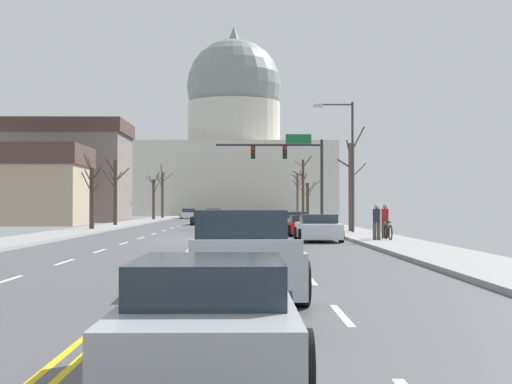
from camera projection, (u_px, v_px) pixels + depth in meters
name	position (u px, v px, depth m)	size (l,w,h in m)	color
ground	(206.00, 239.00, 35.18)	(20.00, 180.00, 0.20)	#4F4F54
signal_gantry	(292.00, 161.00, 52.10)	(7.91, 0.41, 6.80)	#28282D
street_lamp_right	(347.00, 155.00, 41.10)	(2.35, 0.24, 7.57)	#333338
capitol_building	(234.00, 144.00, 119.28)	(33.16, 18.74, 32.04)	beige
sedan_near_00	(292.00, 222.00, 47.10)	(2.12, 4.26, 1.27)	#9EA3A8
sedan_near_01	(305.00, 226.00, 40.13)	(2.16, 4.53, 1.14)	#B71414
sedan_near_02	(318.00, 228.00, 33.82)	(2.09, 4.63, 1.28)	silver
sedan_near_03	(246.00, 235.00, 26.94)	(2.10, 4.54, 1.21)	#1E7247
sedan_near_04	(246.00, 244.00, 20.81)	(2.15, 4.66, 1.23)	#1E7247
pickup_truck_near_05	(241.00, 256.00, 13.85)	(2.36, 5.65, 1.63)	#ADB2B7
sedan_near_06	(210.00, 315.00, 7.57)	(1.95, 4.44, 1.18)	#9EA3A8
sedan_oncoming_00	(204.00, 218.00, 61.82)	(2.11, 4.65, 1.19)	black
sedan_oncoming_01	(208.00, 216.00, 71.69)	(2.14, 4.59, 1.21)	#1E7247
sedan_oncoming_02	(213.00, 215.00, 80.02)	(2.04, 4.26, 1.30)	silver
sedan_oncoming_03	(189.00, 214.00, 88.62)	(2.14, 4.53, 1.27)	silver
flank_building_00	(60.00, 171.00, 71.64)	(13.63, 9.17, 10.14)	slate
flank_building_01	(32.00, 185.00, 60.20)	(9.09, 8.01, 6.77)	tan
bare_tree_00	(297.00, 194.00, 83.85)	(1.90, 2.35, 5.31)	brown
bare_tree_01	(115.00, 190.00, 56.38)	(2.07, 2.05, 5.31)	#423328
bare_tree_02	(303.00, 187.00, 72.84)	(2.00, 2.07, 6.68)	#423328
bare_tree_03	(162.00, 193.00, 87.10)	(2.13, 2.93, 6.69)	#4C3D2D
bare_tree_04	(308.00, 200.00, 79.84)	(2.45, 1.83, 4.37)	#423328
bare_tree_05	(92.00, 195.00, 47.07)	(1.56, 2.10, 5.10)	#423328
bare_tree_06	(351.00, 185.00, 43.32)	(1.89, 1.56, 6.35)	brown
bare_tree_07	(154.00, 197.00, 78.26)	(1.59, 2.25, 5.20)	#4C3D2D
pedestrian_00	(385.00, 219.00, 33.83)	(0.35, 0.34, 1.63)	#4C4238
pedestrian_01	(377.00, 220.00, 32.21)	(0.35, 0.34, 1.63)	#4C4238
bicycle_parked	(388.00, 232.00, 32.71)	(0.12, 1.77, 0.85)	black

